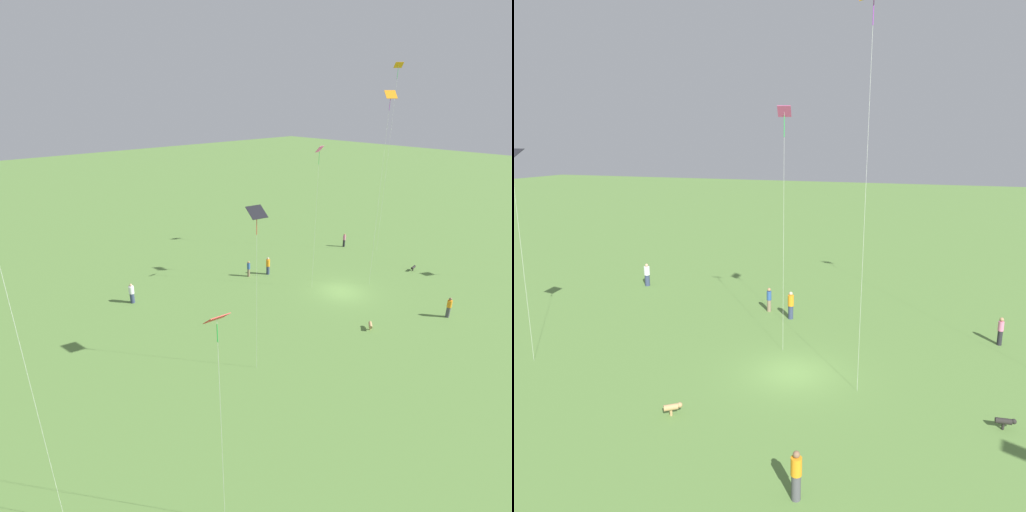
# 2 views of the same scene
# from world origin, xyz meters

# --- Properties ---
(ground_plane) EXTENTS (240.00, 240.00, 0.00)m
(ground_plane) POSITION_xyz_m (0.00, 0.00, 0.00)
(ground_plane) COLOR #5B843D
(person_0) EXTENTS (0.56, 0.56, 1.88)m
(person_0) POSITION_xyz_m (2.43, -7.64, 0.94)
(person_0) COLOR #333D5B
(person_0) RESTS_ON ground_plane
(person_1) EXTENTS (0.38, 0.38, 1.68)m
(person_1) POSITION_xyz_m (-10.33, -7.42, 0.86)
(person_1) COLOR #232328
(person_1) RESTS_ON ground_plane
(person_2) EXTENTS (0.52, 0.52, 1.86)m
(person_2) POSITION_xyz_m (15.77, -11.24, 0.91)
(person_2) COLOR #333D5B
(person_2) RESTS_ON ground_plane
(person_3) EXTENTS (0.52, 0.52, 1.80)m
(person_3) POSITION_xyz_m (-2.73, 8.80, 0.90)
(person_3) COLOR #4C4C51
(person_3) RESTS_ON ground_plane
(person_4) EXTENTS (0.34, 0.34, 1.69)m
(person_4) POSITION_xyz_m (4.28, -8.57, 0.86)
(person_4) COLOR #847056
(person_4) RESTS_ON ground_plane
(kite_0) EXTENTS (0.85, 0.72, 10.31)m
(kite_0) POSITION_xyz_m (21.83, 10.07, 9.60)
(kite_0) COLOR red
(kite_0) RESTS_ON ground_plane
(kite_3) EXTENTS (1.08, 1.08, 20.53)m
(kite_3) POSITION_xyz_m (-12.13, -3.89, 18.82)
(kite_3) COLOR orange
(kite_3) RESTS_ON ground_plane
(kite_4) EXTENTS (1.20, 1.14, 17.74)m
(kite_4) POSITION_xyz_m (-3.42, 0.77, 16.52)
(kite_4) COLOR orange
(kite_4) RESTS_ON ground_plane
(kite_5) EXTENTS (0.77, 0.59, 13.34)m
(kite_5) POSITION_xyz_m (1.35, -2.56, 12.17)
(kite_5) COLOR #E54C99
(kite_5) RESTS_ON ground_plane
(kite_6) EXTENTS (1.20, 1.08, 11.23)m
(kite_6) POSITION_xyz_m (13.71, 3.12, 10.60)
(kite_6) COLOR black
(kite_6) RESTS_ON ground_plane
(dog_0) EXTENTS (0.83, 0.30, 0.53)m
(dog_0) POSITION_xyz_m (-9.72, 2.05, 0.38)
(dog_0) COLOR black
(dog_0) RESTS_ON ground_plane
(dog_1) EXTENTS (0.75, 0.65, 0.55)m
(dog_1) POSITION_xyz_m (3.75, 5.55, 0.39)
(dog_1) COLOR tan
(dog_1) RESTS_ON ground_plane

